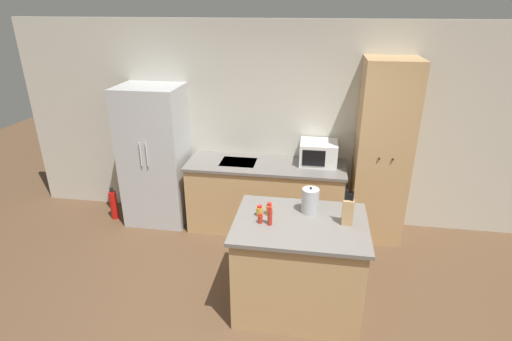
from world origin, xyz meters
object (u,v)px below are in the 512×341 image
at_px(knife_block, 348,211).
at_px(spice_bottle_amber_oil, 260,219).
at_px(pantry_cabinet, 382,154).
at_px(spice_bottle_tall_dark, 269,209).
at_px(refrigerator, 155,156).
at_px(microwave, 318,153).
at_px(spice_bottle_green_herb, 260,211).
at_px(fire_extinguisher, 114,205).
at_px(spice_bottle_short_red, 270,217).
at_px(kettle, 310,201).

height_order(knife_block, spice_bottle_amber_oil, knife_block).
relative_size(pantry_cabinet, spice_bottle_tall_dark, 18.33).
xyz_separation_m(refrigerator, microwave, (2.10, 0.10, 0.13)).
height_order(spice_bottle_green_herb, fire_extinguisher, spice_bottle_green_herb).
xyz_separation_m(microwave, fire_extinguisher, (-2.73, -0.21, -0.84)).
bearing_deg(spice_bottle_tall_dark, spice_bottle_short_red, -81.37).
distance_m(microwave, spice_bottle_tall_dark, 1.52).
bearing_deg(refrigerator, spice_bottle_amber_oil, -43.31).
bearing_deg(spice_bottle_green_herb, knife_block, -1.94).
height_order(refrigerator, spice_bottle_amber_oil, refrigerator).
height_order(pantry_cabinet, fire_extinguisher, pantry_cabinet).
bearing_deg(knife_block, spice_bottle_tall_dark, 175.00).
bearing_deg(spice_bottle_short_red, refrigerator, 137.88).
height_order(knife_block, kettle, knife_block).
relative_size(refrigerator, fire_extinguisher, 3.92).
relative_size(spice_bottle_green_herb, fire_extinguisher, 0.23).
relative_size(spice_bottle_short_red, fire_extinguisher, 0.38).
xyz_separation_m(spice_bottle_amber_oil, fire_extinguisher, (-2.24, 1.41, -0.78)).
height_order(microwave, kettle, kettle).
xyz_separation_m(knife_block, spice_bottle_tall_dark, (-0.70, 0.06, -0.07)).
bearing_deg(spice_bottle_green_herb, pantry_cabinet, 48.49).
relative_size(spice_bottle_short_red, kettle, 0.68).
xyz_separation_m(pantry_cabinet, kettle, (-0.81, -1.28, -0.04)).
height_order(spice_bottle_short_red, fire_extinguisher, spice_bottle_short_red).
bearing_deg(spice_bottle_green_herb, spice_bottle_tall_dark, 22.00).
xyz_separation_m(microwave, spice_bottle_amber_oil, (-0.49, -1.62, -0.06)).
distance_m(kettle, fire_extinguisher, 3.03).
relative_size(refrigerator, spice_bottle_green_herb, 17.34).
bearing_deg(knife_block, microwave, 100.23).
bearing_deg(kettle, spice_bottle_green_herb, -162.13).
distance_m(spice_bottle_amber_oil, fire_extinguisher, 2.76).
bearing_deg(spice_bottle_tall_dark, knife_block, -5.00).
relative_size(spice_bottle_short_red, spice_bottle_green_herb, 1.68).
bearing_deg(spice_bottle_short_red, spice_bottle_amber_oil, 168.18).
bearing_deg(pantry_cabinet, refrigerator, -179.33).
relative_size(knife_block, spice_bottle_tall_dark, 2.80).
bearing_deg(refrigerator, microwave, 2.72).
xyz_separation_m(spice_bottle_green_herb, kettle, (0.46, 0.15, 0.07)).
distance_m(spice_bottle_green_herb, fire_extinguisher, 2.68).
distance_m(spice_bottle_tall_dark, spice_bottle_amber_oil, 0.17).
height_order(microwave, spice_bottle_green_herb, microwave).
distance_m(microwave, spice_bottle_amber_oil, 1.69).
xyz_separation_m(pantry_cabinet, spice_bottle_green_herb, (-1.26, -1.43, -0.11)).
xyz_separation_m(refrigerator, kettle, (2.05, -1.25, 0.15)).
distance_m(refrigerator, spice_bottle_tall_dark, 2.16).
bearing_deg(fire_extinguisher, spice_bottle_amber_oil, -32.17).
distance_m(pantry_cabinet, fire_extinguisher, 3.60).
xyz_separation_m(knife_block, spice_bottle_short_red, (-0.68, -0.12, -0.05)).
distance_m(refrigerator, knife_block, 2.78).
height_order(refrigerator, spice_bottle_short_red, refrigerator).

